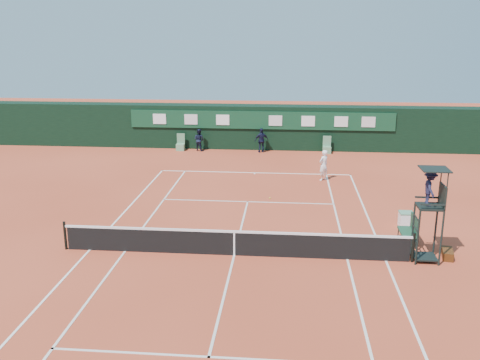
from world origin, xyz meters
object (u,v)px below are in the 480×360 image
Objects in this scene: umpire_chair at (430,195)px; player at (324,165)px; cooler at (406,219)px; player_bench at (410,229)px; tennis_net at (234,242)px.

umpire_chair reaches higher than player.
player is (-3.04, 7.03, 0.52)m from cooler.
player_bench is 1.88m from cooler.
player_bench is at bearing 63.77° from player.
tennis_net is at bearing -152.27° from cooler.
player is (-3.00, 10.49, -1.61)m from umpire_chair.
cooler is (0.04, 3.45, -2.13)m from umpire_chair.
tennis_net is 3.77× the size of umpire_chair.
tennis_net is 11.34m from player.
player is at bearing 105.96° from umpire_chair.
umpire_chair is at bearing -83.56° from player_bench.
player_bench reaches higher than cooler.
player reaches higher than tennis_net.
player is at bearing 113.37° from cooler.
cooler is 7.68m from player.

